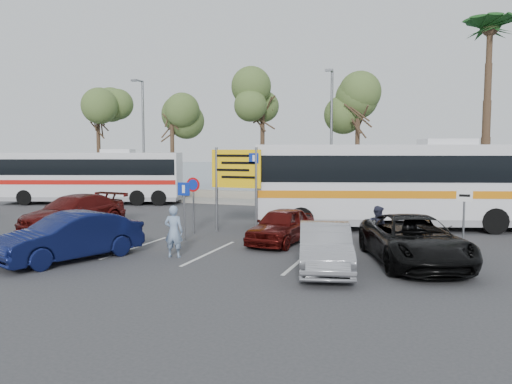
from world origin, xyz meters
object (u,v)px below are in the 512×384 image
(street_lamp_right, at_px, (331,131))
(car_blue, at_px, (70,237))
(car_red, at_px, (281,226))
(pedestrian_near, at_px, (174,231))
(suv_black, at_px, (414,240))
(pedestrian_far, at_px, (378,229))
(direction_sign, at_px, (236,175))
(street_lamp_left, at_px, (143,133))
(coach_bus_left, at_px, (93,178))
(coach_bus_right, at_px, (401,187))
(car_maroon, at_px, (73,212))
(car_silver_b, at_px, (325,247))

(street_lamp_right, xyz_separation_m, car_blue, (-5.00, -17.02, -3.84))
(street_lamp_right, relative_size, car_red, 2.05)
(street_lamp_right, height_order, pedestrian_near, street_lamp_right)
(suv_black, height_order, pedestrian_far, pedestrian_far)
(direction_sign, distance_m, car_blue, 7.53)
(street_lamp_left, distance_m, coach_bus_left, 4.64)
(car_blue, bearing_deg, coach_bus_right, 67.80)
(street_lamp_left, relative_size, suv_black, 1.50)
(coach_bus_right, distance_m, pedestrian_near, 10.82)
(direction_sign, relative_size, pedestrian_near, 2.11)
(street_lamp_right, xyz_separation_m, coach_bus_right, (4.50, -7.02, -2.76))
(car_blue, xyz_separation_m, car_red, (5.50, 5.00, -0.09))
(car_blue, distance_m, suv_black, 10.76)
(street_lamp_right, height_order, coach_bus_left, street_lamp_right)
(street_lamp_left, xyz_separation_m, pedestrian_near, (10.88, -15.52, -3.75))
(street_lamp_left, height_order, pedestrian_near, street_lamp_left)
(direction_sign, relative_size, pedestrian_far, 2.24)
(street_lamp_right, xyz_separation_m, car_maroon, (-9.00, -12.02, -3.84))
(street_lamp_left, relative_size, coach_bus_right, 0.62)
(street_lamp_left, distance_m, pedestrian_far, 21.50)
(street_lamp_left, xyz_separation_m, car_silver_b, (15.90, -15.66, -3.92))
(street_lamp_left, relative_size, pedestrian_far, 4.99)
(coach_bus_right, distance_m, car_red, 6.51)
(street_lamp_left, bearing_deg, coach_bus_left, -122.08)
(pedestrian_near, bearing_deg, suv_black, -176.88)
(street_lamp_right, height_order, coach_bus_right, street_lamp_right)
(street_lamp_right, distance_m, pedestrian_far, 13.69)
(car_maroon, relative_size, pedestrian_far, 3.24)
(coach_bus_right, relative_size, pedestrian_far, 8.07)
(car_silver_b, bearing_deg, pedestrian_far, 55.49)
(car_blue, distance_m, pedestrian_far, 10.14)
(pedestrian_near, bearing_deg, coach_bus_right, -137.04)
(suv_black, distance_m, pedestrian_far, 1.86)
(car_silver_b, bearing_deg, street_lamp_left, 121.38)
(car_blue, bearing_deg, street_lamp_left, 136.50)
(pedestrian_near, distance_m, pedestrian_far, 6.89)
(coach_bus_left, xyz_separation_m, car_red, (15.39, -9.00, -0.97))
(car_red, height_order, pedestrian_near, pedestrian_near)
(car_blue, xyz_separation_m, car_maroon, (-4.00, 5.00, -0.00))
(car_silver_b, bearing_deg, car_blue, 175.70)
(pedestrian_far, bearing_deg, car_red, 38.29)
(coach_bus_left, distance_m, pedestrian_near, 17.89)
(coach_bus_left, bearing_deg, coach_bus_right, -11.65)
(car_blue, height_order, car_red, car_blue)
(direction_sign, relative_size, coach_bus_left, 0.31)
(direction_sign, bearing_deg, car_blue, -114.16)
(direction_sign, bearing_deg, suv_black, -26.18)
(car_red, bearing_deg, pedestrian_near, -120.59)
(car_maroon, xyz_separation_m, car_red, (9.50, 0.00, -0.09))
(pedestrian_near, xyz_separation_m, pedestrian_far, (6.20, 3.02, -0.05))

